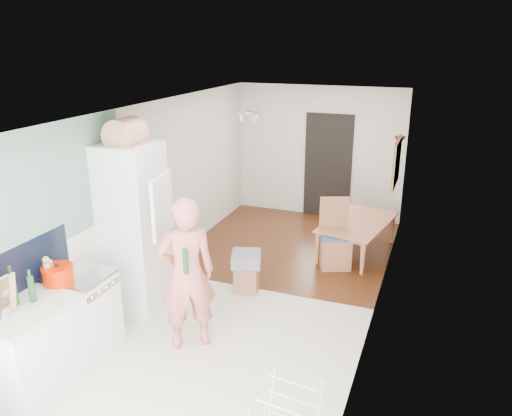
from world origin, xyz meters
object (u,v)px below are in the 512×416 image
Objects in this scene: person at (186,261)px; stool at (247,277)px; dining_chair at (336,235)px; dining_table at (358,240)px.

stool is (0.14, 1.42, -0.83)m from person.
dining_chair is 2.55× the size of stool.
person is at bearing -95.52° from stool.
stool is at bearing -133.51° from person.
stool is (-1.23, -1.77, -0.03)m from dining_table.
dining_table is (1.36, 3.19, -0.80)m from person.
dining_table is 2.16m from stool.
dining_chair is (1.11, 2.60, -0.51)m from person.
person is 1.98× the size of dining_chair.
person is 1.55× the size of dining_table.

